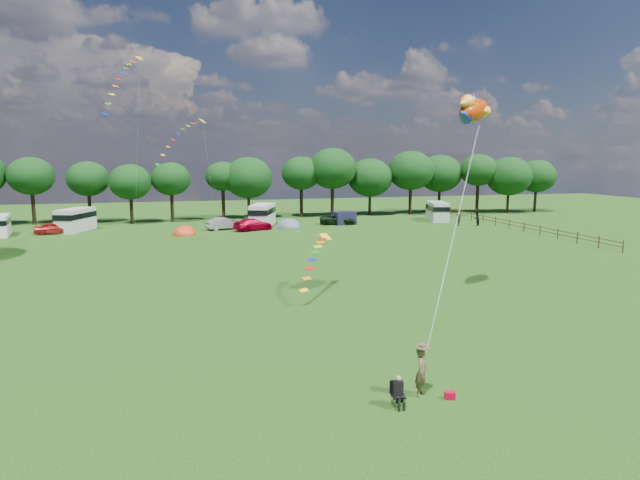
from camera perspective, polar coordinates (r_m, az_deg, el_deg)
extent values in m
plane|color=black|center=(25.46, 4.67, -11.64)|extent=(180.00, 180.00, 0.00)
cylinder|color=black|center=(80.71, -28.24, 2.96)|extent=(0.49, 0.49, 4.25)
ellipsoid|color=black|center=(80.46, -28.46, 6.02)|extent=(5.86, 5.86, 4.98)
cylinder|color=black|center=(80.00, -23.34, 3.12)|extent=(0.47, 0.47, 3.90)
ellipsoid|color=black|center=(79.75, -23.51, 6.01)|extent=(5.58, 5.58, 4.74)
cylinder|color=black|center=(76.34, -19.45, 2.97)|extent=(0.44, 0.44, 3.56)
ellipsoid|color=black|center=(76.08, -19.60, 5.86)|extent=(5.56, 5.56, 4.73)
cylinder|color=black|center=(77.02, -15.49, 3.35)|extent=(0.47, 0.47, 3.95)
ellipsoid|color=black|center=(76.77, -15.61, 6.30)|extent=(5.33, 5.33, 4.53)
cylinder|color=black|center=(79.02, -10.27, 3.79)|extent=(0.50, 0.50, 4.33)
ellipsoid|color=black|center=(78.78, -10.35, 6.71)|extent=(4.95, 4.95, 4.21)
cylinder|color=black|center=(78.97, -7.61, 3.48)|extent=(0.43, 0.43, 3.31)
ellipsoid|color=black|center=(78.70, -7.67, 6.60)|extent=(7.03, 7.03, 5.98)
cylinder|color=black|center=(80.52, -2.00, 4.03)|extent=(0.50, 0.50, 4.36)
ellipsoid|color=black|center=(80.27, -2.01, 7.14)|extent=(5.84, 5.84, 4.97)
cylinder|color=black|center=(80.80, 1.33, 4.12)|extent=(0.51, 0.51, 4.55)
ellipsoid|color=black|center=(80.55, 1.34, 7.63)|extent=(7.15, 7.15, 6.08)
cylinder|color=black|center=(83.45, 5.32, 3.77)|extent=(0.42, 0.42, 3.21)
ellipsoid|color=black|center=(83.19, 5.36, 6.65)|extent=(6.90, 6.90, 5.86)
cylinder|color=black|center=(85.25, 9.59, 4.11)|extent=(0.48, 0.48, 4.17)
ellipsoid|color=black|center=(85.00, 9.67, 7.32)|extent=(7.16, 7.16, 6.09)
cylinder|color=black|center=(89.59, 12.58, 4.09)|extent=(0.45, 0.45, 3.66)
ellipsoid|color=black|center=(89.35, 12.68, 6.95)|extent=(7.05, 7.05, 5.99)
cylinder|color=black|center=(90.01, 16.42, 4.27)|extent=(0.52, 0.52, 4.65)
ellipsoid|color=black|center=(89.80, 16.55, 7.17)|extent=(5.96, 5.96, 5.06)
cylinder|color=black|center=(91.50, 19.38, 3.74)|extent=(0.42, 0.42, 3.19)
ellipsoid|color=black|center=(91.26, 19.52, 6.43)|extent=(7.23, 7.23, 6.14)
cylinder|color=black|center=(94.93, 21.96, 3.87)|extent=(0.44, 0.44, 3.52)
ellipsoid|color=black|center=(94.71, 22.10, 6.34)|extent=(6.22, 6.22, 5.28)
cylinder|color=#472D19|center=(57.51, 29.61, -0.63)|extent=(0.12, 0.12, 1.20)
cylinder|color=#472D19|center=(59.66, 27.61, -0.18)|extent=(0.12, 0.12, 1.20)
cylinder|color=#472D19|center=(58.53, 28.62, -0.06)|extent=(0.08, 3.00, 0.08)
cylinder|color=#472D19|center=(58.58, 28.59, -0.45)|extent=(0.08, 3.00, 0.08)
cylinder|color=#472D19|center=(61.88, 25.75, 0.24)|extent=(0.12, 0.12, 1.20)
cylinder|color=#472D19|center=(60.71, 26.69, 0.36)|extent=(0.08, 3.00, 0.08)
cylinder|color=#472D19|center=(60.77, 26.66, -0.01)|extent=(0.08, 3.00, 0.08)
cylinder|color=#472D19|center=(64.16, 24.03, 0.63)|extent=(0.12, 0.12, 1.20)
cylinder|color=#472D19|center=(62.97, 24.90, 0.75)|extent=(0.08, 3.00, 0.08)
cylinder|color=#472D19|center=(63.02, 24.87, 0.39)|extent=(0.08, 3.00, 0.08)
cylinder|color=#472D19|center=(66.50, 22.42, 0.99)|extent=(0.12, 0.12, 1.20)
cylinder|color=#472D19|center=(65.28, 23.23, 1.11)|extent=(0.08, 3.00, 0.08)
cylinder|color=#472D19|center=(65.33, 23.21, 0.77)|extent=(0.08, 3.00, 0.08)
cylinder|color=#472D19|center=(68.89, 20.93, 1.32)|extent=(0.12, 0.12, 1.20)
cylinder|color=#472D19|center=(67.65, 21.68, 1.45)|extent=(0.08, 3.00, 0.08)
cylinder|color=#472D19|center=(67.70, 21.66, 1.12)|extent=(0.08, 3.00, 0.08)
cylinder|color=#472D19|center=(71.33, 19.53, 1.63)|extent=(0.12, 0.12, 1.20)
cylinder|color=#472D19|center=(70.07, 20.23, 1.76)|extent=(0.08, 3.00, 0.08)
cylinder|color=#472D19|center=(70.11, 20.21, 1.44)|extent=(0.08, 3.00, 0.08)
cylinder|color=#472D19|center=(73.81, 18.23, 1.92)|extent=(0.12, 0.12, 1.20)
cylinder|color=#472D19|center=(72.53, 18.88, 2.06)|extent=(0.08, 3.00, 0.08)
cylinder|color=#472D19|center=(72.57, 18.87, 1.74)|extent=(0.08, 3.00, 0.08)
cylinder|color=#472D19|center=(76.33, 17.01, 2.19)|extent=(0.12, 0.12, 1.20)
cylinder|color=#472D19|center=(75.03, 17.62, 2.33)|extent=(0.08, 3.00, 0.08)
cylinder|color=#472D19|center=(75.07, 17.61, 2.02)|extent=(0.08, 3.00, 0.08)
cylinder|color=#472D19|center=(78.88, 15.87, 2.45)|extent=(0.12, 0.12, 1.20)
cylinder|color=#472D19|center=(77.56, 16.44, 2.58)|extent=(0.08, 3.00, 0.08)
cylinder|color=#472D19|center=(77.60, 16.43, 2.29)|extent=(0.08, 3.00, 0.08)
cylinder|color=#472D19|center=(81.46, 14.80, 2.68)|extent=(0.12, 0.12, 1.20)
cylinder|color=#472D19|center=(80.13, 15.34, 2.81)|extent=(0.08, 3.00, 0.08)
cylinder|color=#472D19|center=(80.17, 15.33, 2.53)|extent=(0.08, 3.00, 0.08)
cylinder|color=#472D19|center=(84.07, 13.80, 2.90)|extent=(0.12, 0.12, 1.20)
cylinder|color=#472D19|center=(82.73, 14.30, 3.03)|extent=(0.08, 3.00, 0.08)
cylinder|color=#472D19|center=(82.77, 14.29, 2.76)|extent=(0.08, 3.00, 0.08)
imported|color=#AB1F1A|center=(69.75, -26.56, 1.14)|extent=(4.29, 1.88, 1.40)
imported|color=gray|center=(67.48, -10.15, 1.75)|extent=(4.54, 2.75, 1.51)
imported|color=#98001E|center=(66.16, -7.16, 1.66)|extent=(5.23, 3.72, 1.45)
imported|color=black|center=(71.50, 1.90, 2.22)|extent=(5.38, 3.37, 1.36)
cylinder|color=black|center=(72.63, -30.88, 0.80)|extent=(0.70, 0.36, 0.67)
cube|color=silver|center=(71.10, -24.62, 1.95)|extent=(4.15, 5.99, 2.76)
cube|color=black|center=(71.05, -24.65, 2.40)|extent=(4.23, 6.11, 0.65)
cylinder|color=black|center=(69.74, -25.29, 0.97)|extent=(0.83, 0.54, 0.78)
cylinder|color=black|center=(72.70, -23.88, 1.34)|extent=(0.83, 0.54, 0.78)
cube|color=silver|center=(70.04, -6.17, 2.65)|extent=(4.28, 6.18, 2.85)
cube|color=black|center=(69.98, -6.18, 3.12)|extent=(4.37, 6.31, 0.67)
cylinder|color=black|center=(68.42, -6.47, 1.63)|extent=(0.85, 0.56, 0.80)
cylinder|color=black|center=(71.90, -5.86, 1.99)|extent=(0.85, 0.56, 0.80)
cube|color=#B7B8BA|center=(77.47, 12.42, 3.00)|extent=(3.49, 5.67, 2.64)
cube|color=black|center=(77.42, 12.43, 3.40)|extent=(3.56, 5.79, 0.63)
cylinder|color=black|center=(75.96, 12.67, 2.16)|extent=(0.79, 0.45, 0.74)
cylinder|color=black|center=(79.18, 12.13, 2.44)|extent=(0.79, 0.45, 0.74)
ellipsoid|color=red|center=(63.95, -14.24, 0.57)|extent=(2.62, 3.01, 2.15)
cylinder|color=red|center=(63.95, -14.24, 0.59)|extent=(2.75, 2.75, 0.08)
ellipsoid|color=#4E5F6B|center=(68.13, -3.35, 1.32)|extent=(3.12, 3.59, 2.44)
cylinder|color=#4E5F6B|center=(68.13, -3.35, 1.34)|extent=(3.28, 3.28, 0.08)
cube|color=black|center=(71.67, 2.57, 2.37)|extent=(3.00, 2.55, 1.72)
imported|color=brown|center=(20.96, 10.78, -13.64)|extent=(0.78, 0.81, 1.87)
cylinder|color=#99999E|center=(19.98, 8.02, -17.01)|extent=(0.02, 0.02, 0.42)
cylinder|color=#99999E|center=(20.13, 9.12, -16.83)|extent=(0.02, 0.02, 0.42)
cylinder|color=#99999E|center=(20.32, 7.56, -16.54)|extent=(0.02, 0.02, 0.42)
cylinder|color=#99999E|center=(20.46, 8.65, -16.38)|extent=(0.02, 0.02, 0.42)
cube|color=black|center=(20.13, 8.35, -16.15)|extent=(0.53, 0.51, 0.05)
cube|color=black|center=(20.20, 8.12, -15.22)|extent=(0.48, 0.10, 0.50)
cube|color=black|center=(20.04, 8.33, -15.35)|extent=(0.37, 0.26, 0.53)
sphere|color=tan|center=(19.88, 8.37, -14.41)|extent=(0.20, 0.20, 0.20)
cube|color=#BF0023|center=(21.21, 13.68, -15.81)|extent=(0.45, 0.38, 0.28)
ellipsoid|color=#BA2D00|center=(34.79, 16.04, 13.14)|extent=(3.60, 3.25, 2.05)
ellipsoid|color=yellow|center=(34.77, 16.03, 12.88)|extent=(2.24, 2.02, 1.12)
cone|color=#FFA231|center=(33.38, 15.09, 13.93)|extent=(1.54, 1.49, 1.08)
cone|color=#1E3098|center=(33.32, 15.05, 12.84)|extent=(1.54, 1.49, 1.08)
cone|color=#1E3098|center=(34.95, 16.15, 14.21)|extent=(1.16, 1.18, 0.92)
sphere|color=white|center=(36.08, 16.19, 13.28)|extent=(0.34, 0.34, 0.34)
sphere|color=black|center=(36.18, 16.16, 13.26)|extent=(0.17, 0.17, 0.17)
cube|color=#EFA913|center=(55.00, -18.73, 17.90)|extent=(0.83, 0.84, 0.39)
cube|color=red|center=(54.49, -19.05, 17.73)|extent=(0.56, 0.59, 0.11)
cube|color=orange|center=(53.98, -19.37, 17.52)|extent=(0.56, 0.59, 0.12)
cube|color=yellow|center=(53.46, -19.70, 17.22)|extent=(0.56, 0.59, 0.13)
cube|color=#198C1E|center=(52.93, -20.02, 16.83)|extent=(0.56, 0.58, 0.14)
cube|color=#0C1EB2|center=(52.39, -20.35, 16.34)|extent=(0.55, 0.58, 0.15)
cube|color=red|center=(51.85, -20.67, 15.75)|extent=(0.55, 0.58, 0.16)
cube|color=orange|center=(51.30, -21.00, 15.07)|extent=(0.54, 0.57, 0.17)
cube|color=yellow|center=(50.75, -21.32, 14.28)|extent=(0.54, 0.57, 0.18)
cube|color=#198C1E|center=(50.21, -21.65, 13.38)|extent=(0.53, 0.56, 0.19)
cube|color=#0C1EB2|center=(49.68, -21.97, 12.36)|extent=(0.53, 0.56, 0.19)
cube|color=yellow|center=(46.80, -12.41, 12.29)|extent=(0.67, 0.71, 0.34)
cube|color=red|center=(46.33, -12.89, 12.18)|extent=(0.41, 0.55, 0.10)
cube|color=orange|center=(45.86, -13.38, 12.01)|extent=(0.41, 0.54, 0.11)
cube|color=yellow|center=(45.39, -13.88, 11.74)|extent=(0.41, 0.54, 0.11)
cube|color=#198C1E|center=(44.92, -14.38, 11.36)|extent=(0.40, 0.54, 0.12)
cube|color=#0C1EB2|center=(44.45, -14.89, 10.87)|extent=(0.40, 0.54, 0.13)
cube|color=red|center=(43.98, -15.40, 10.26)|extent=(0.39, 0.54, 0.14)
cube|color=orange|center=(43.52, -15.91, 9.54)|extent=(0.39, 0.53, 0.15)
cube|color=yellow|center=(43.08, -16.43, 8.69)|extent=(0.38, 0.53, 0.15)
cube|color=#198C1E|center=(42.64, -16.96, 7.72)|extent=(0.38, 0.53, 0.16)
cube|color=yellow|center=(36.44, 0.57, 0.35)|extent=(0.88, 0.84, 0.42)
cube|color=red|center=(35.85, 0.31, 0.10)|extent=(0.67, 0.52, 0.12)
cube|color=orange|center=(35.27, 0.05, -0.23)|extent=(0.67, 0.51, 0.13)
cube|color=yellow|center=(34.71, -0.23, -0.70)|extent=(0.67, 0.51, 0.14)
cube|color=#198C1E|center=(34.17, -0.51, -1.32)|extent=(0.67, 0.51, 0.15)
cube|color=#0C1EB2|center=(33.64, -0.81, -2.09)|extent=(0.66, 0.50, 0.16)
cube|color=red|center=(33.14, -1.11, -3.02)|extent=(0.66, 0.50, 0.17)
cube|color=orange|center=(32.66, -1.42, -4.11)|extent=(0.66, 0.49, 0.18)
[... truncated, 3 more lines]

